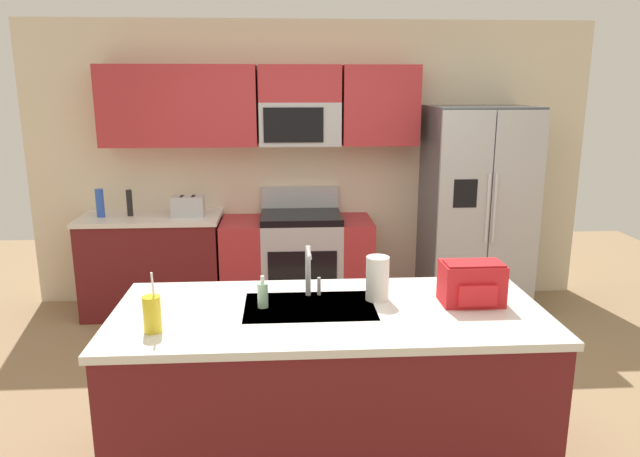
# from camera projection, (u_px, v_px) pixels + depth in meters

# --- Properties ---
(ground_plane) EXTENTS (9.00, 9.00, 0.00)m
(ground_plane) POSITION_uv_depth(u_px,v_px,m) (327.00, 409.00, 3.80)
(ground_plane) COLOR #997A56
(ground_plane) RESTS_ON ground
(kitchen_wall_unit) EXTENTS (5.20, 0.43, 2.60)m
(kitchen_wall_unit) POSITION_uv_depth(u_px,v_px,m) (296.00, 147.00, 5.46)
(kitchen_wall_unit) COLOR beige
(kitchen_wall_unit) RESTS_ON ground
(back_counter) EXTENTS (1.23, 0.63, 0.90)m
(back_counter) POSITION_uv_depth(u_px,v_px,m) (154.00, 264.00, 5.35)
(back_counter) COLOR maroon
(back_counter) RESTS_ON ground
(range_oven) EXTENTS (1.36, 0.61, 1.10)m
(range_oven) POSITION_uv_depth(u_px,v_px,m) (297.00, 262.00, 5.43)
(range_oven) COLOR #B7BABF
(range_oven) RESTS_ON ground
(refrigerator) EXTENTS (0.90, 0.76, 1.85)m
(refrigerator) POSITION_uv_depth(u_px,v_px,m) (476.00, 210.00, 5.35)
(refrigerator) COLOR #4C4F54
(refrigerator) RESTS_ON ground
(island_counter) EXTENTS (2.22, 0.97, 0.90)m
(island_counter) POSITION_uv_depth(u_px,v_px,m) (329.00, 388.00, 3.15)
(island_counter) COLOR maroon
(island_counter) RESTS_ON ground
(toaster) EXTENTS (0.28, 0.16, 0.18)m
(toaster) POSITION_uv_depth(u_px,v_px,m) (188.00, 206.00, 5.19)
(toaster) COLOR #B7BABF
(toaster) RESTS_ON back_counter
(pepper_mill) EXTENTS (0.05, 0.05, 0.23)m
(pepper_mill) POSITION_uv_depth(u_px,v_px,m) (130.00, 203.00, 5.20)
(pepper_mill) COLOR black
(pepper_mill) RESTS_ON back_counter
(bottle_blue) EXTENTS (0.07, 0.07, 0.25)m
(bottle_blue) POSITION_uv_depth(u_px,v_px,m) (100.00, 203.00, 5.16)
(bottle_blue) COLOR blue
(bottle_blue) RESTS_ON back_counter
(sink_faucet) EXTENTS (0.09, 0.21, 0.28)m
(sink_faucet) POSITION_uv_depth(u_px,v_px,m) (309.00, 267.00, 3.19)
(sink_faucet) COLOR #B7BABF
(sink_faucet) RESTS_ON island_counter
(drink_cup_yellow) EXTENTS (0.08, 0.08, 0.29)m
(drink_cup_yellow) POSITION_uv_depth(u_px,v_px,m) (152.00, 314.00, 2.75)
(drink_cup_yellow) COLOR yellow
(drink_cup_yellow) RESTS_ON island_counter
(soap_dispenser) EXTENTS (0.06, 0.06, 0.17)m
(soap_dispenser) POSITION_uv_depth(u_px,v_px,m) (263.00, 295.00, 3.06)
(soap_dispenser) COLOR #A5D8B2
(soap_dispenser) RESTS_ON island_counter
(paper_towel_roll) EXTENTS (0.12, 0.12, 0.24)m
(paper_towel_roll) POSITION_uv_depth(u_px,v_px,m) (377.00, 278.00, 3.16)
(paper_towel_roll) COLOR white
(paper_towel_roll) RESTS_ON island_counter
(backpack) EXTENTS (0.32, 0.22, 0.23)m
(backpack) POSITION_uv_depth(u_px,v_px,m) (472.00, 282.00, 3.10)
(backpack) COLOR red
(backpack) RESTS_ON island_counter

